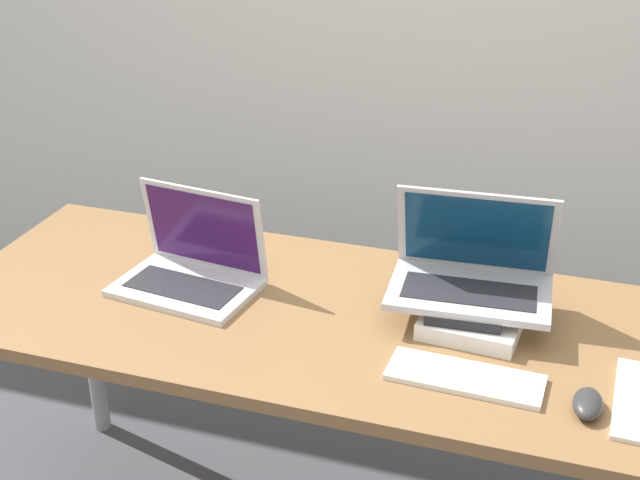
# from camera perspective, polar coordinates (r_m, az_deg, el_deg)

# --- Properties ---
(desk) EXTENTS (1.75, 0.70, 0.73)m
(desk) POSITION_cam_1_polar(r_m,az_deg,el_deg) (2.04, 0.05, -6.41)
(desk) COLOR brown
(desk) RESTS_ON ground_plane
(laptop_left) EXTENTS (0.35, 0.26, 0.23)m
(laptop_left) POSITION_cam_1_polar(r_m,az_deg,el_deg) (2.11, -8.21, -1.76)
(laptop_left) COLOR silver
(laptop_left) RESTS_ON desk
(book_stack) EXTENTS (0.23, 0.29, 0.06)m
(book_stack) POSITION_cam_1_polar(r_m,az_deg,el_deg) (1.99, 9.86, -4.31)
(book_stack) COLOR white
(book_stack) RESTS_ON desk
(laptop_on_books) EXTENTS (0.36, 0.25, 0.23)m
(laptop_on_books) POSITION_cam_1_polar(r_m,az_deg,el_deg) (1.98, 9.69, -2.02)
(laptop_on_books) COLOR #B2B2B7
(laptop_on_books) RESTS_ON book_stack
(wireless_keyboard) EXTENTS (0.31, 0.12, 0.01)m
(wireless_keyboard) POSITION_cam_1_polar(r_m,az_deg,el_deg) (1.80, 9.27, -8.66)
(wireless_keyboard) COLOR white
(wireless_keyboard) RESTS_ON desk
(mouse) EXTENTS (0.06, 0.10, 0.03)m
(mouse) POSITION_cam_1_polar(r_m,az_deg,el_deg) (1.76, 16.76, -10.00)
(mouse) COLOR #2D2D2D
(mouse) RESTS_ON desk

